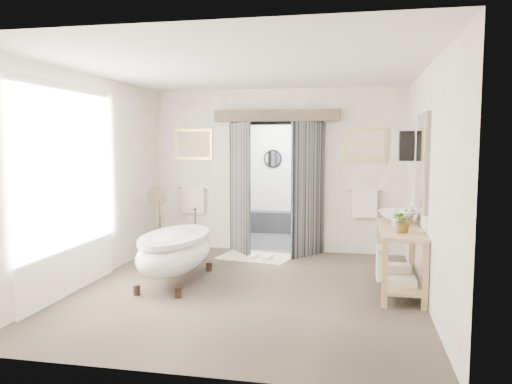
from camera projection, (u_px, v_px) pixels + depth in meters
ground_plane at (247, 290)px, 6.63m from camera, size 5.00×5.00×0.00m
room_shell at (242, 150)px, 6.34m from camera, size 4.52×5.02×2.91m
shower_room at (288, 193)px, 10.44m from camera, size 2.22×2.01×2.51m
back_wall_dressing at (275, 165)px, 8.74m from camera, size 3.82×0.73×2.52m
clawfoot_tub at (175, 250)px, 6.95m from camera, size 0.85×1.90×0.93m
vanity at (398, 253)px, 6.53m from camera, size 0.57×1.60×0.85m
pedestal_mirror at (158, 226)px, 8.58m from camera, size 0.36×0.23×1.22m
rug at (256, 257)px, 8.52m from camera, size 1.34×1.03×0.01m
slippers at (260, 257)px, 8.36m from camera, size 0.41×0.29×0.05m
basin at (397, 217)px, 6.82m from camera, size 0.54×0.54×0.18m
plant at (403, 220)px, 6.10m from camera, size 0.32×0.29×0.30m
soap_bottle_a at (395, 219)px, 6.59m from camera, size 0.10×0.10×0.19m
soap_bottle_b at (397, 214)px, 7.05m from camera, size 0.19×0.19×0.18m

